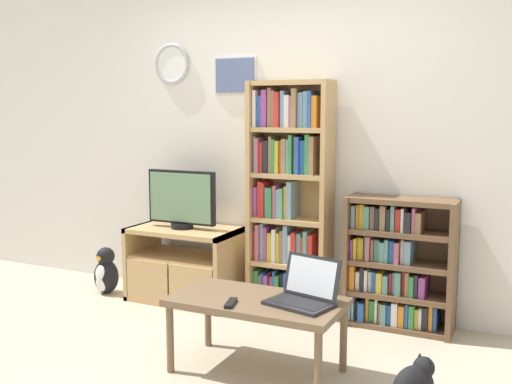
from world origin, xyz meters
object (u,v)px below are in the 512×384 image
object	(u,v)px
laptop	(304,292)
bookshelf_short	(395,265)
television	(182,200)
remote_near_laptop	(231,303)
penguin_figurine	(106,273)
tv_stand	(184,264)
bookshelf_tall	(288,196)
coffee_table	(257,307)

from	to	relation	value
laptop	bookshelf_short	bearing A→B (deg)	89.02
television	remote_near_laptop	distance (m)	1.58
penguin_figurine	remote_near_laptop	bearing A→B (deg)	-30.01
bookshelf_short	penguin_figurine	size ratio (longest dim) A/B	2.36
tv_stand	remote_near_laptop	distance (m)	1.54
tv_stand	bookshelf_tall	size ratio (longest dim) A/B	0.50
tv_stand	bookshelf_tall	world-z (taller)	bookshelf_tall
bookshelf_tall	laptop	world-z (taller)	bookshelf_tall
bookshelf_tall	penguin_figurine	bearing A→B (deg)	-168.91
coffee_table	remote_near_laptop	distance (m)	0.19
television	coffee_table	distance (m)	1.54
bookshelf_tall	laptop	distance (m)	1.28
television	bookshelf_tall	size ratio (longest dim) A/B	0.34
television	remote_near_laptop	size ratio (longest dim) A/B	3.60
tv_stand	bookshelf_short	world-z (taller)	bookshelf_short
tv_stand	television	bearing A→B (deg)	-162.06
tv_stand	remote_near_laptop	world-z (taller)	tv_stand
television	penguin_figurine	world-z (taller)	television
coffee_table	laptop	bearing A→B (deg)	8.17
coffee_table	laptop	distance (m)	0.31
bookshelf_short	laptop	distance (m)	1.11
bookshelf_short	remote_near_laptop	bearing A→B (deg)	-116.98
penguin_figurine	bookshelf_tall	bearing A→B (deg)	11.09
coffee_table	bookshelf_short	bearing A→B (deg)	63.10
tv_stand	penguin_figurine	world-z (taller)	tv_stand
coffee_table	bookshelf_tall	bearing A→B (deg)	103.68
tv_stand	laptop	distance (m)	1.69
bookshelf_tall	bookshelf_short	world-z (taller)	bookshelf_tall
tv_stand	bookshelf_short	xyz separation A→B (m)	(1.68, 0.14, 0.15)
tv_stand	bookshelf_short	size ratio (longest dim) A/B	0.94
bookshelf_short	penguin_figurine	world-z (taller)	bookshelf_short
tv_stand	penguin_figurine	bearing A→B (deg)	-168.98
bookshelf_short	coffee_table	bearing A→B (deg)	-116.90
television	penguin_figurine	bearing A→B (deg)	-169.09
bookshelf_short	laptop	xyz separation A→B (m)	(-0.28, -1.07, 0.07)
television	bookshelf_short	distance (m)	1.74
television	coffee_table	bearing A→B (deg)	-40.60
bookshelf_tall	penguin_figurine	distance (m)	1.72
laptop	remote_near_laptop	distance (m)	0.42
bookshelf_short	laptop	bearing A→B (deg)	-104.78
remote_near_laptop	penguin_figurine	xyz separation A→B (m)	(-1.73, 1.00, -0.28)
bookshelf_tall	remote_near_laptop	distance (m)	1.38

